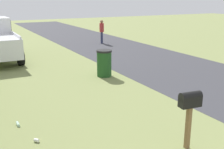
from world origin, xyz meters
TOP-DOWN VIEW (x-y plane):
  - mailbox at (3.69, -0.41)m, footprint 0.25×0.48m
  - trash_bin at (9.54, -1.35)m, footprint 0.61×0.61m
  - pedestrian at (17.04, -4.87)m, footprint 0.42×0.40m
  - litter_bottle_near_hydrant at (6.50, 2.58)m, footprint 0.22×0.07m
  - litter_cup_midfield_b at (5.43, 2.36)m, footprint 0.13×0.13m

SIDE VIEW (x-z plane):
  - litter_bottle_near_hydrant at x=6.50m, z-range 0.00..0.07m
  - litter_cup_midfield_b at x=5.43m, z-range 0.00..0.08m
  - trash_bin at x=9.54m, z-range 0.00..1.07m
  - pedestrian at x=17.04m, z-range 0.12..1.71m
  - mailbox at x=3.69m, z-range 0.37..1.63m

